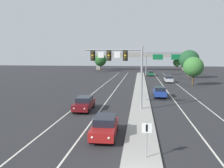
{
  "coord_description": "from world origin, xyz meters",
  "views": [
    {
      "loc": [
        -0.15,
        -10.41,
        6.28
      ],
      "look_at": [
        -3.2,
        14.13,
        3.2
      ],
      "focal_mm": 36.45,
      "sensor_mm": 36.0,
      "label": 1
    }
  ],
  "objects_px": {
    "car_receding_green": "(151,73)",
    "tree_far_right_b": "(193,67)",
    "overhead_signal_mast": "(121,63)",
    "car_receding_blue": "(160,92)",
    "highway_sign_gantry": "(167,56)",
    "tree_far_left_c": "(100,60)",
    "car_oncoming_darkred": "(84,103)",
    "tree_far_right_c": "(177,63)",
    "tree_far_right_a": "(189,60)",
    "median_sign_post": "(147,135)",
    "car_receding_silver": "(169,79)",
    "car_oncoming_red": "(105,126)"
  },
  "relations": [
    {
      "from": "overhead_signal_mast",
      "to": "car_receding_green",
      "type": "bearing_deg",
      "value": 83.22
    },
    {
      "from": "tree_far_right_b",
      "to": "overhead_signal_mast",
      "type": "bearing_deg",
      "value": -119.48
    },
    {
      "from": "overhead_signal_mast",
      "to": "tree_far_right_a",
      "type": "distance_m",
      "value": 42.15
    },
    {
      "from": "car_oncoming_darkred",
      "to": "tree_far_right_c",
      "type": "bearing_deg",
      "value": 74.06
    },
    {
      "from": "car_receding_silver",
      "to": "car_oncoming_red",
      "type": "bearing_deg",
      "value": -103.93
    },
    {
      "from": "overhead_signal_mast",
      "to": "tree_far_right_c",
      "type": "height_order",
      "value": "overhead_signal_mast"
    },
    {
      "from": "tree_far_left_c",
      "to": "car_receding_blue",
      "type": "bearing_deg",
      "value": -71.01
    },
    {
      "from": "car_receding_green",
      "to": "tree_far_right_c",
      "type": "xyz_separation_m",
      "value": [
        12.99,
        32.47,
        2.45
      ]
    },
    {
      "from": "median_sign_post",
      "to": "car_receding_blue",
      "type": "height_order",
      "value": "median_sign_post"
    },
    {
      "from": "car_oncoming_red",
      "to": "car_receding_green",
      "type": "height_order",
      "value": "same"
    },
    {
      "from": "car_receding_silver",
      "to": "tree_far_left_c",
      "type": "distance_m",
      "value": 41.81
    },
    {
      "from": "car_receding_blue",
      "to": "car_oncoming_red",
      "type": "bearing_deg",
      "value": -107.45
    },
    {
      "from": "car_oncoming_red",
      "to": "car_oncoming_darkred",
      "type": "relative_size",
      "value": 1.0
    },
    {
      "from": "overhead_signal_mast",
      "to": "car_oncoming_darkred",
      "type": "bearing_deg",
      "value": -167.15
    },
    {
      "from": "overhead_signal_mast",
      "to": "tree_far_left_c",
      "type": "bearing_deg",
      "value": 102.08
    },
    {
      "from": "car_receding_green",
      "to": "tree_far_right_b",
      "type": "height_order",
      "value": "tree_far_right_b"
    },
    {
      "from": "car_oncoming_red",
      "to": "car_receding_blue",
      "type": "relative_size",
      "value": 1.0
    },
    {
      "from": "car_oncoming_red",
      "to": "car_receding_green",
      "type": "xyz_separation_m",
      "value": [
        5.96,
        55.06,
        0.0
      ]
    },
    {
      "from": "median_sign_post",
      "to": "car_oncoming_darkred",
      "type": "relative_size",
      "value": 0.49
    },
    {
      "from": "median_sign_post",
      "to": "car_receding_green",
      "type": "distance_m",
      "value": 58.8
    },
    {
      "from": "overhead_signal_mast",
      "to": "car_receding_silver",
      "type": "xyz_separation_m",
      "value": [
        8.87,
        28.63,
        -4.66
      ]
    },
    {
      "from": "overhead_signal_mast",
      "to": "car_oncoming_red",
      "type": "relative_size",
      "value": 1.6
    },
    {
      "from": "tree_far_right_b",
      "to": "car_receding_silver",
      "type": "bearing_deg",
      "value": 130.51
    },
    {
      "from": "car_receding_green",
      "to": "tree_far_right_c",
      "type": "height_order",
      "value": "tree_far_right_c"
    },
    {
      "from": "median_sign_post",
      "to": "tree_far_right_c",
      "type": "xyz_separation_m",
      "value": [
        15.84,
        91.19,
        1.68
      ]
    },
    {
      "from": "overhead_signal_mast",
      "to": "car_receding_silver",
      "type": "height_order",
      "value": "overhead_signal_mast"
    },
    {
      "from": "overhead_signal_mast",
      "to": "car_receding_blue",
      "type": "height_order",
      "value": "overhead_signal_mast"
    },
    {
      "from": "overhead_signal_mast",
      "to": "tree_far_right_b",
      "type": "distance_m",
      "value": 27.01
    },
    {
      "from": "car_oncoming_darkred",
      "to": "highway_sign_gantry",
      "type": "relative_size",
      "value": 0.34
    },
    {
      "from": "overhead_signal_mast",
      "to": "car_receding_green",
      "type": "distance_m",
      "value": 46.47
    },
    {
      "from": "car_receding_green",
      "to": "highway_sign_gantry",
      "type": "height_order",
      "value": "highway_sign_gantry"
    },
    {
      "from": "car_oncoming_red",
      "to": "tree_far_right_c",
      "type": "distance_m",
      "value": 89.59
    },
    {
      "from": "car_receding_silver",
      "to": "tree_far_right_a",
      "type": "xyz_separation_m",
      "value": [
        6.72,
        10.53,
        4.32
      ]
    },
    {
      "from": "overhead_signal_mast",
      "to": "tree_far_right_b",
      "type": "xyz_separation_m",
      "value": [
        13.27,
        23.47,
        -1.51
      ]
    },
    {
      "from": "car_receding_green",
      "to": "tree_far_right_c",
      "type": "relative_size",
      "value": 0.9
    },
    {
      "from": "tree_far_right_b",
      "to": "median_sign_post",
      "type": "bearing_deg",
      "value": -106.36
    },
    {
      "from": "median_sign_post",
      "to": "car_receding_green",
      "type": "xyz_separation_m",
      "value": [
        2.85,
        58.73,
        -0.77
      ]
    },
    {
      "from": "overhead_signal_mast",
      "to": "car_receding_blue",
      "type": "relative_size",
      "value": 1.6
    },
    {
      "from": "tree_far_right_b",
      "to": "tree_far_right_a",
      "type": "distance_m",
      "value": 15.89
    },
    {
      "from": "car_oncoming_darkred",
      "to": "overhead_signal_mast",
      "type": "bearing_deg",
      "value": 12.85
    },
    {
      "from": "car_oncoming_darkred",
      "to": "tree_far_right_c",
      "type": "distance_m",
      "value": 82.54
    },
    {
      "from": "car_receding_blue",
      "to": "car_receding_silver",
      "type": "xyz_separation_m",
      "value": [
        3.67,
        19.64,
        0.0
      ]
    },
    {
      "from": "tree_far_left_c",
      "to": "tree_far_right_c",
      "type": "xyz_separation_m",
      "value": [
        32.07,
        14.7,
        -1.31
      ]
    },
    {
      "from": "tree_far_left_c",
      "to": "tree_far_right_c",
      "type": "bearing_deg",
      "value": 24.63
    },
    {
      "from": "tree_far_right_c",
      "to": "car_receding_silver",
      "type": "bearing_deg",
      "value": -100.9
    },
    {
      "from": "tree_far_right_a",
      "to": "highway_sign_gantry",
      "type": "bearing_deg",
      "value": 121.44
    },
    {
      "from": "car_receding_silver",
      "to": "tree_far_right_a",
      "type": "bearing_deg",
      "value": 57.44
    },
    {
      "from": "car_receding_green",
      "to": "highway_sign_gantry",
      "type": "relative_size",
      "value": 0.34
    },
    {
      "from": "tree_far_left_c",
      "to": "car_receding_green",
      "type": "bearing_deg",
      "value": -42.94
    },
    {
      "from": "tree_far_left_c",
      "to": "highway_sign_gantry",
      "type": "bearing_deg",
      "value": -33.89
    }
  ]
}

